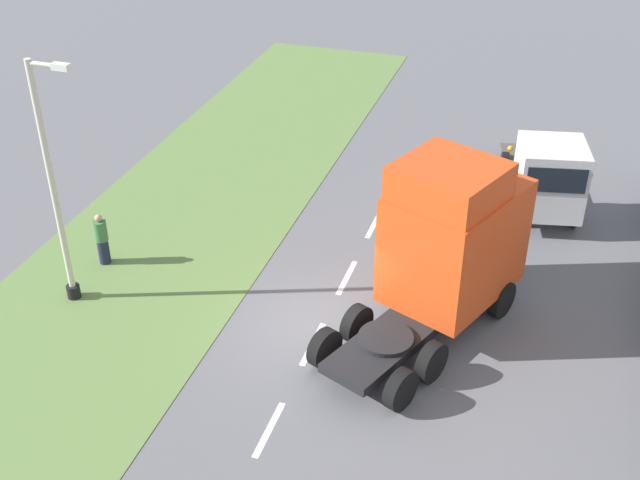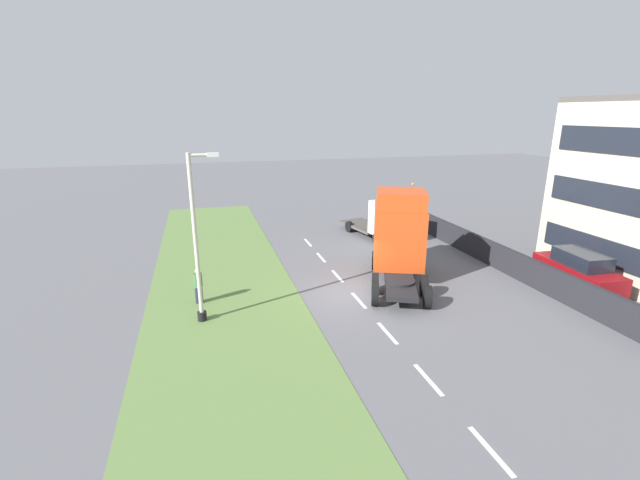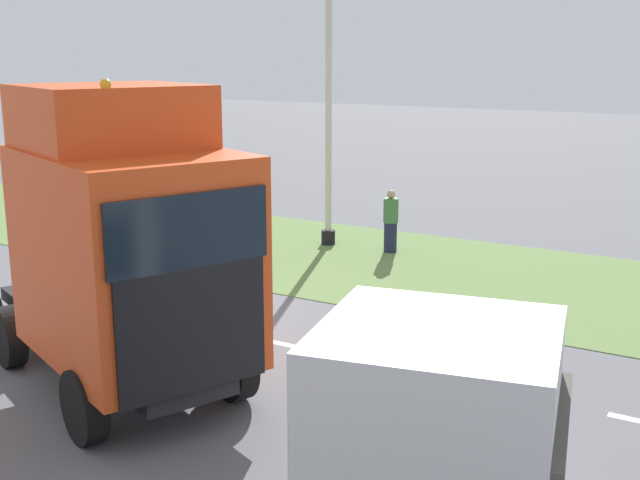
{
  "view_description": "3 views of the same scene",
  "coord_description": "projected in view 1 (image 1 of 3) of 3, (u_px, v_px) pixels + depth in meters",
  "views": [
    {
      "loc": [
        5.13,
        -16.13,
        13.34
      ],
      "look_at": [
        -0.56,
        1.66,
        1.69
      ],
      "focal_mm": 45.0,
      "sensor_mm": 36.0,
      "label": 1
    },
    {
      "loc": [
        -6.73,
        -17.79,
        8.41
      ],
      "look_at": [
        -1.21,
        1.67,
        2.36
      ],
      "focal_mm": 24.0,
      "sensor_mm": 36.0,
      "label": 2
    },
    {
      "loc": [
        11.44,
        9.85,
        5.17
      ],
      "look_at": [
        -2.96,
        1.37,
        1.22
      ],
      "focal_mm": 45.0,
      "sensor_mm": 36.0,
      "label": 3
    }
  ],
  "objects": [
    {
      "name": "ground_plane",
      "position": [
        321.0,
        328.0,
        21.43
      ],
      "size": [
        120.0,
        120.0,
        0.0
      ],
      "primitive_type": "plane",
      "color": "slate",
      "rests_on": "ground"
    },
    {
      "name": "grass_verge",
      "position": [
        122.0,
        288.0,
        22.97
      ],
      "size": [
        7.0,
        44.0,
        0.01
      ],
      "color": "#607F42",
      "rests_on": "ground"
    },
    {
      "name": "lane_markings",
      "position": [
        313.0,
        344.0,
        20.86
      ],
      "size": [
        0.16,
        21.0,
        0.0
      ],
      "color": "white",
      "rests_on": "ground"
    },
    {
      "name": "lorry_cab",
      "position": [
        449.0,
        243.0,
        20.64
      ],
      "size": [
        4.75,
        6.72,
        4.84
      ],
      "rotation": [
        0.0,
        0.0,
        -0.4
      ],
      "color": "black",
      "rests_on": "ground"
    },
    {
      "name": "flatbed_truck",
      "position": [
        547.0,
        177.0,
        25.67
      ],
      "size": [
        3.17,
        6.23,
        2.81
      ],
      "rotation": [
        0.0,
        0.0,
        3.34
      ],
      "color": "silver",
      "rests_on": "ground"
    },
    {
      "name": "lamp_post",
      "position": [
        57.0,
        200.0,
        20.93
      ],
      "size": [
        1.31,
        0.38,
        6.96
      ],
      "color": "black",
      "rests_on": "ground"
    },
    {
      "name": "pedestrian",
      "position": [
        102.0,
        240.0,
        23.69
      ],
      "size": [
        0.39,
        0.39,
        1.66
      ],
      "color": "#1E233D",
      "rests_on": "ground"
    }
  ]
}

